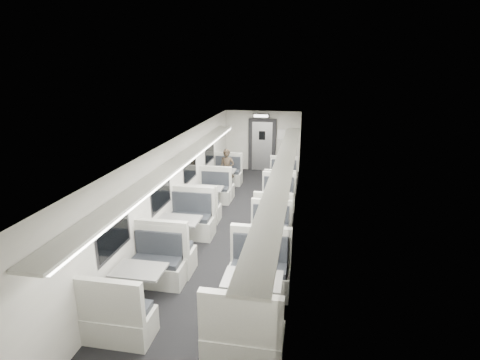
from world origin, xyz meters
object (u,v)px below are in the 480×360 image
at_px(booth_right_a, 282,183).
at_px(booth_right_b, 276,206).
at_px(booth_left_b, 209,199).
at_px(exit_sign, 261,116).
at_px(booth_left_c, 179,235).
at_px(booth_left_d, 140,288).
at_px(passenger, 227,170).
at_px(vestibule_door, 262,145).
at_px(booth_left_a, 223,180).
at_px(booth_right_c, 267,243).
at_px(booth_right_d, 252,299).

relative_size(booth_right_a, booth_right_b, 0.98).
bearing_deg(booth_left_b, exit_sign, 76.34).
bearing_deg(booth_left_b, booth_left_c, -90.00).
bearing_deg(booth_left_d, booth_right_b, 65.77).
xyz_separation_m(booth_right_a, exit_sign, (-1.00, 2.16, 1.93)).
xyz_separation_m(booth_left_b, booth_left_d, (0.00, -4.68, 0.03)).
xyz_separation_m(passenger, vestibule_door, (0.87, 2.63, 0.33)).
height_order(booth_left_a, booth_left_b, booth_left_a).
distance_m(booth_left_d, booth_right_a, 6.93).
bearing_deg(booth_right_c, booth_right_a, 90.00).
bearing_deg(booth_right_a, booth_right_d, -90.00).
xyz_separation_m(booth_right_b, passenger, (-1.87, 2.21, 0.35)).
xyz_separation_m(booth_right_b, booth_right_c, (0.00, -2.29, -0.01)).
bearing_deg(passenger, booth_left_b, -93.33).
xyz_separation_m(booth_left_b, booth_left_c, (0.00, -2.59, 0.05)).
distance_m(booth_left_a, booth_right_a, 2.00).
height_order(booth_left_b, booth_right_a, booth_left_b).
distance_m(booth_right_d, passenger, 6.95).
distance_m(booth_left_b, passenger, 2.01).
height_order(booth_left_b, booth_left_d, booth_left_d).
distance_m(booth_right_a, booth_right_c, 4.48).
distance_m(booth_left_d, exit_sign, 9.05).
height_order(booth_right_a, passenger, passenger).
distance_m(booth_left_b, exit_sign, 4.65).
xyz_separation_m(vestibule_door, exit_sign, (0.00, -0.49, 1.24)).
distance_m(booth_right_a, booth_right_d, 6.67).
distance_m(booth_right_d, exit_sign, 9.08).
distance_m(booth_right_b, exit_sign, 4.86).
bearing_deg(passenger, booth_right_c, -67.04).
relative_size(booth_left_a, booth_right_b, 1.03).
bearing_deg(exit_sign, booth_right_c, -81.44).
distance_m(booth_left_a, booth_right_d, 6.86).
xyz_separation_m(booth_left_a, exit_sign, (1.00, 2.27, 1.91)).
relative_size(booth_left_a, booth_left_c, 0.90).
distance_m(booth_left_a, booth_left_d, 6.53).
distance_m(booth_left_c, passenger, 4.57).
xyz_separation_m(booth_right_b, booth_right_d, (0.00, -4.48, 0.06)).
bearing_deg(booth_right_c, exit_sign, 98.56).
bearing_deg(exit_sign, booth_left_a, -113.80).
height_order(booth_left_a, booth_right_a, booth_left_a).
distance_m(booth_right_a, vestibule_door, 2.91).
distance_m(booth_right_a, exit_sign, 3.06).
height_order(booth_left_d, exit_sign, exit_sign).
bearing_deg(booth_left_a, booth_left_c, -90.00).
bearing_deg(booth_right_d, booth_right_b, 90.00).
bearing_deg(booth_left_a, exit_sign, 66.20).
relative_size(booth_right_c, exit_sign, 3.20).
distance_m(booth_left_a, passenger, 0.38).
relative_size(booth_left_b, booth_right_d, 0.86).
distance_m(booth_left_c, booth_right_c, 2.00).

